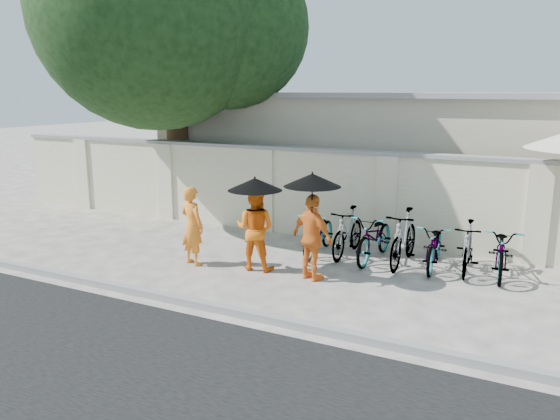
% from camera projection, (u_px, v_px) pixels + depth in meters
% --- Properties ---
extents(ground, '(80.00, 80.00, 0.00)m').
position_uv_depth(ground, '(235.00, 273.00, 10.30)').
color(ground, beige).
extents(kerb, '(40.00, 0.16, 0.12)m').
position_uv_depth(kerb, '(181.00, 300.00, 8.81)').
color(kerb, gray).
rests_on(kerb, ground).
extents(compound_wall, '(20.00, 0.30, 2.00)m').
position_uv_depth(compound_wall, '(345.00, 197.00, 12.44)').
color(compound_wall, beige).
rests_on(compound_wall, ground).
extents(building_behind, '(14.00, 6.00, 3.20)m').
position_uv_depth(building_behind, '(427.00, 156.00, 15.18)').
color(building_behind, '#BBAE97').
rests_on(building_behind, ground).
extents(shade_tree, '(6.70, 6.20, 8.20)m').
position_uv_depth(shade_tree, '(167.00, 19.00, 13.41)').
color(shade_tree, brown).
rests_on(shade_tree, ground).
extents(monk_left, '(0.65, 0.52, 1.57)m').
position_uv_depth(monk_left, '(192.00, 226.00, 10.68)').
color(monk_left, orange).
rests_on(monk_left, ground).
extents(monk_center, '(0.84, 0.69, 1.60)m').
position_uv_depth(monk_center, '(255.00, 229.00, 10.39)').
color(monk_center, orange).
rests_on(monk_center, ground).
extents(parasol_center, '(1.02, 1.02, 0.89)m').
position_uv_depth(parasol_center, '(255.00, 184.00, 10.11)').
color(parasol_center, black).
rests_on(parasol_center, ground).
extents(monk_right, '(1.01, 0.71, 1.58)m').
position_uv_depth(monk_right, '(312.00, 238.00, 9.79)').
color(monk_right, orange).
rests_on(monk_right, ground).
extents(parasol_right, '(1.01, 1.01, 1.07)m').
position_uv_depth(parasol_right, '(312.00, 180.00, 9.48)').
color(parasol_right, black).
rests_on(parasol_right, ground).
extents(bike_0, '(0.71, 1.76, 0.90)m').
position_uv_depth(bike_0, '(319.00, 233.00, 11.46)').
color(bike_0, gray).
rests_on(bike_0, ground).
extents(bike_1, '(0.49, 1.70, 1.02)m').
position_uv_depth(bike_1, '(348.00, 232.00, 11.28)').
color(bike_1, gray).
rests_on(bike_1, ground).
extents(bike_2, '(0.72, 1.88, 0.98)m').
position_uv_depth(bike_2, '(375.00, 237.00, 10.99)').
color(bike_2, gray).
rests_on(bike_2, ground).
extents(bike_3, '(0.53, 1.84, 1.11)m').
position_uv_depth(bike_3, '(404.00, 238.00, 10.66)').
color(bike_3, gray).
rests_on(bike_3, ground).
extents(bike_4, '(0.73, 1.77, 0.91)m').
position_uv_depth(bike_4, '(435.00, 245.00, 10.51)').
color(bike_4, gray).
rests_on(bike_4, ground).
extents(bike_5, '(0.55, 1.64, 0.97)m').
position_uv_depth(bike_5, '(468.00, 248.00, 10.24)').
color(bike_5, gray).
rests_on(bike_5, ground).
extents(bike_6, '(0.80, 1.89, 0.97)m').
position_uv_depth(bike_6, '(502.00, 251.00, 10.06)').
color(bike_6, gray).
rests_on(bike_6, ground).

